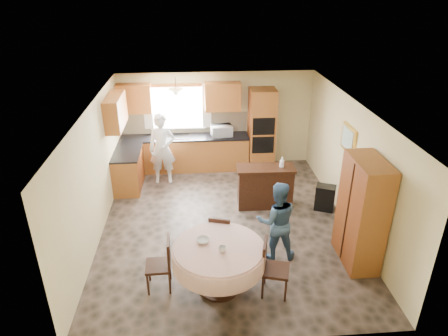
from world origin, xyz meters
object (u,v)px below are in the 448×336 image
cupboard (362,213)px  person_sink (162,149)px  person_dining (277,221)px  dining_table (219,256)px  chair_left (163,261)px  oven_tower (261,129)px  chair_right (271,265)px  chair_back (221,235)px  sideboard (265,188)px

cupboard → person_sink: bearing=136.9°
cupboard → person_dining: size_ratio=1.32×
dining_table → chair_left: size_ratio=1.58×
person_sink → person_dining: bearing=-55.4°
oven_tower → chair_right: size_ratio=2.20×
cupboard → chair_back: (-2.41, 0.21, -0.48)m
cupboard → chair_right: 1.87m
oven_tower → chair_left: 5.07m
sideboard → cupboard: bearing=-55.2°
cupboard → dining_table: bearing=-167.3°
sideboard → cupboard: 2.46m
cupboard → oven_tower: bearing=104.8°
chair_left → person_dining: bearing=107.1°
dining_table → sideboard: bearing=65.2°
cupboard → chair_back: cupboard is taller
chair_left → chair_back: 1.17m
dining_table → person_sink: 4.09m
person_sink → person_dining: (2.18, -3.15, -0.12)m
dining_table → oven_tower: bearing=72.8°
cupboard → person_sink: (-3.60, 3.37, -0.11)m
dining_table → person_dining: size_ratio=0.98×
cupboard → chair_back: bearing=175.0°
oven_tower → dining_table: bearing=-107.2°
dining_table → chair_right: 0.84m
dining_table → chair_left: 0.91m
chair_left → chair_right: size_ratio=0.96×
oven_tower → cupboard: bearing=-75.2°
chair_left → oven_tower: bearing=151.2°
chair_left → dining_table: bearing=80.8°
person_sink → person_dining: person_sink is taller
chair_back → person_sink: 3.39m
cupboard → person_sink: size_ratio=1.13×
cupboard → person_dining: 1.46m
sideboard → person_dining: (-0.11, -1.79, 0.30)m
oven_tower → chair_right: bearing=-97.4°
chair_right → person_sink: size_ratio=0.55×
sideboard → chair_back: chair_back is taller
chair_back → sideboard: bearing=-105.3°
chair_back → person_dining: person_dining is taller
sideboard → dining_table: 2.85m
chair_left → person_sink: size_ratio=0.53×
cupboard → dining_table: cupboard is taller
cupboard → sideboard: bearing=123.0°
cupboard → chair_right: size_ratio=2.04×
oven_tower → sideboard: size_ratio=1.71×
person_sink → chair_back: bearing=-69.5°
oven_tower → dining_table: 4.83m
dining_table → chair_right: size_ratio=1.53×
sideboard → person_sink: (-2.29, 1.36, 0.43)m
dining_table → person_sink: size_ratio=0.84×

